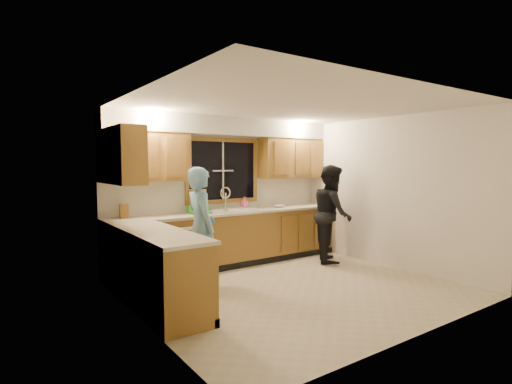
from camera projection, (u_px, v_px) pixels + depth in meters
floor at (292, 288)px, 5.52m from camera, size 4.20×4.20×0.00m
ceiling at (293, 105)px, 5.35m from camera, size 4.20×4.20×0.00m
wall_back at (223, 191)px, 6.99m from camera, size 4.20×0.00×4.20m
wall_left at (141, 208)px, 4.23m from camera, size 0.00×3.80×3.80m
wall_right at (389, 192)px, 6.63m from camera, size 0.00×3.80×3.80m
base_cabinets_back at (232, 239)px, 6.80m from camera, size 4.20×0.60×0.88m
base_cabinets_left at (157, 271)px, 4.75m from camera, size 0.60×1.90×0.88m
countertop_back at (232, 212)px, 6.75m from camera, size 4.20×0.63×0.04m
countertop_left at (158, 233)px, 4.73m from camera, size 0.63×1.90×0.04m
upper_cabinets_left at (146, 157)px, 6.00m from camera, size 1.35×0.33×0.75m
upper_cabinets_right at (291, 158)px, 7.63m from camera, size 1.35×0.33×0.75m
upper_cabinets_return at (124, 156)px, 5.20m from camera, size 0.33×0.90×0.75m
soffit at (227, 127)px, 6.77m from camera, size 4.20×0.35×0.30m
window_frame at (223, 171)px, 6.96m from camera, size 1.44×0.03×1.14m
sink at (231, 214)px, 6.77m from camera, size 0.86×0.52×0.57m
dishwasher at (186, 247)px, 6.31m from camera, size 0.60×0.56×0.82m
stove at (177, 282)px, 4.28m from camera, size 0.58×0.75×0.90m
man at (201, 228)px, 5.44m from camera, size 0.47×0.65×1.68m
woman at (332, 213)px, 7.01m from camera, size 1.02×1.05×1.70m
knife_block at (124, 211)px, 5.85m from camera, size 0.12×0.11×0.21m
cutting_board at (198, 201)px, 6.61m from camera, size 0.30×0.17×0.38m
dish_crate at (198, 209)px, 6.42m from camera, size 0.30×0.29×0.13m
soap_bottle at (244, 203)px, 7.13m from camera, size 0.10×0.10×0.21m
bowl at (279, 206)px, 7.30m from camera, size 0.25×0.25×0.05m
can_left at (226, 210)px, 6.44m from camera, size 0.08×0.08×0.12m
can_right at (225, 209)px, 6.58m from camera, size 0.08×0.08×0.12m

